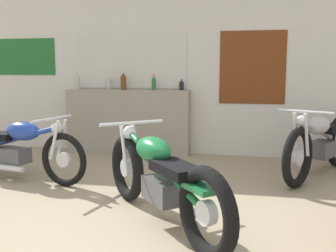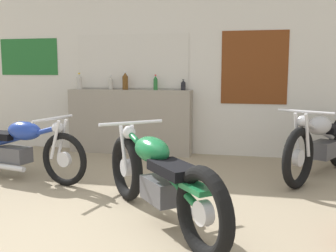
# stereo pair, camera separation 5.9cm
# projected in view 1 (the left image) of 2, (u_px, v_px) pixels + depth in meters

# --- Properties ---
(wall_back) EXTENTS (10.00, 0.07, 2.80)m
(wall_back) POSITION_uv_depth(u_px,v_px,m) (176.00, 63.00, 6.02)
(wall_back) COLOR silver
(wall_back) RESTS_ON ground_plane
(sill_counter) EXTENTS (1.94, 0.28, 0.99)m
(sill_counter) POSITION_uv_depth(u_px,v_px,m) (128.00, 122.00, 6.12)
(sill_counter) COLOR gray
(sill_counter) RESTS_ON ground_plane
(bottle_leftmost) EXTENTS (0.08, 0.08, 0.26)m
(bottle_leftmost) POSITION_uv_depth(u_px,v_px,m) (77.00, 82.00, 6.18)
(bottle_leftmost) COLOR #B7B2A8
(bottle_leftmost) RESTS_ON sill_counter
(bottle_left_center) EXTENTS (0.07, 0.07, 0.22)m
(bottle_left_center) POSITION_uv_depth(u_px,v_px,m) (109.00, 83.00, 6.14)
(bottle_left_center) COLOR #B7B2A8
(bottle_left_center) RESTS_ON sill_counter
(bottle_center) EXTENTS (0.09, 0.09, 0.29)m
(bottle_center) POSITION_uv_depth(u_px,v_px,m) (123.00, 81.00, 6.04)
(bottle_center) COLOR #5B3814
(bottle_center) RESTS_ON sill_counter
(bottle_right_center) EXTENTS (0.06, 0.06, 0.23)m
(bottle_right_center) POSITION_uv_depth(u_px,v_px,m) (154.00, 83.00, 5.97)
(bottle_right_center) COLOR #23662D
(bottle_right_center) RESTS_ON sill_counter
(bottle_rightmost) EXTENTS (0.07, 0.07, 0.16)m
(bottle_rightmost) POSITION_uv_depth(u_px,v_px,m) (182.00, 85.00, 5.91)
(bottle_rightmost) COLOR black
(bottle_rightmost) RESTS_ON sill_counter
(motorcycle_blue) EXTENTS (1.95, 0.68, 0.77)m
(motorcycle_blue) POSITION_uv_depth(u_px,v_px,m) (17.00, 147.00, 4.64)
(motorcycle_blue) COLOR black
(motorcycle_blue) RESTS_ON ground_plane
(motorcycle_silver) EXTENTS (1.08, 1.79, 0.85)m
(motorcycle_silver) POSITION_uv_depth(u_px,v_px,m) (320.00, 143.00, 4.80)
(motorcycle_silver) COLOR black
(motorcycle_silver) RESTS_ON ground_plane
(motorcycle_green) EXTENTS (1.42, 1.65, 0.81)m
(motorcycle_green) POSITION_uv_depth(u_px,v_px,m) (160.00, 178.00, 3.29)
(motorcycle_green) COLOR black
(motorcycle_green) RESTS_ON ground_plane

